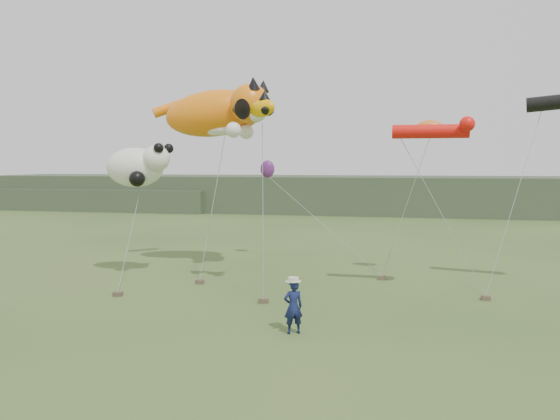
% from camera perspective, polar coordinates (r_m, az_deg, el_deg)
% --- Properties ---
extents(ground, '(120.00, 120.00, 0.00)m').
position_cam_1_polar(ground, '(18.09, 1.99, -12.57)').
color(ground, '#385123').
rests_on(ground, ground).
extents(headland, '(90.00, 13.00, 4.00)m').
position_cam_1_polar(headland, '(62.08, 6.45, 1.60)').
color(headland, '#2D3D28').
rests_on(headland, ground).
extents(festival_attendant, '(0.75, 0.67, 1.73)m').
position_cam_1_polar(festival_attendant, '(17.66, 1.39, -10.09)').
color(festival_attendant, '#121A45').
rests_on(festival_attendant, ground).
extents(sandbag_anchors, '(15.01, 5.81, 0.18)m').
position_cam_1_polar(sandbag_anchors, '(23.36, 1.01, -8.33)').
color(sandbag_anchors, brown).
rests_on(sandbag_anchors, ground).
extents(cat_kite, '(6.84, 3.68, 3.02)m').
position_cam_1_polar(cat_kite, '(27.97, -6.04, 10.15)').
color(cat_kite, orange).
rests_on(cat_kite, ground).
extents(fish_kite, '(2.40, 1.58, 1.15)m').
position_cam_1_polar(fish_kite, '(22.78, -2.83, 10.58)').
color(fish_kite, '#FFAE02').
rests_on(fish_kite, ground).
extents(tube_kites, '(9.16, 3.45, 2.21)m').
position_cam_1_polar(tube_kites, '(24.75, 23.94, 9.38)').
color(tube_kites, black).
rests_on(tube_kites, ground).
extents(panda_kite, '(3.31, 2.14, 2.06)m').
position_cam_1_polar(panda_kite, '(26.79, -14.60, 4.44)').
color(panda_kite, white).
rests_on(panda_kite, ground).
extents(misc_kites, '(9.71, 4.68, 2.80)m').
position_cam_1_polar(misc_kites, '(27.78, 8.44, 6.67)').
color(misc_kites, orange).
rests_on(misc_kites, ground).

